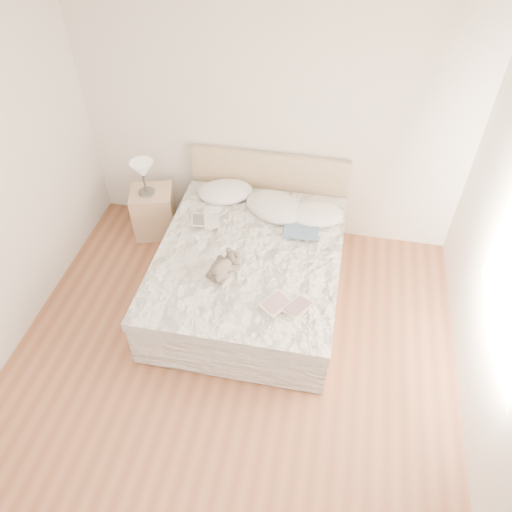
% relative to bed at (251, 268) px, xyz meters
% --- Properties ---
extents(floor, '(4.00, 4.50, 0.00)m').
position_rel_bed_xyz_m(floor, '(0.00, -1.19, -0.31)').
color(floor, brown).
rests_on(floor, ground).
extents(ceiling, '(4.00, 4.50, 0.00)m').
position_rel_bed_xyz_m(ceiling, '(0.00, -1.19, 2.39)').
color(ceiling, white).
rests_on(ceiling, ground).
extents(wall_back, '(4.00, 0.02, 2.70)m').
position_rel_bed_xyz_m(wall_back, '(0.00, 1.06, 1.04)').
color(wall_back, white).
rests_on(wall_back, ground).
extents(bed, '(1.72, 2.14, 1.00)m').
position_rel_bed_xyz_m(bed, '(0.00, 0.00, 0.00)').
color(bed, tan).
rests_on(bed, floor).
extents(nightstand, '(0.54, 0.51, 0.56)m').
position_rel_bed_xyz_m(nightstand, '(-1.26, 0.68, -0.03)').
color(nightstand, tan).
rests_on(nightstand, floor).
extents(table_lamp, '(0.31, 0.31, 0.39)m').
position_rel_bed_xyz_m(table_lamp, '(-1.29, 0.66, 0.54)').
color(table_lamp, '#45423D').
rests_on(table_lamp, nightstand).
extents(pillow_left, '(0.68, 0.58, 0.17)m').
position_rel_bed_xyz_m(pillow_left, '(-0.42, 0.74, 0.33)').
color(pillow_left, white).
rests_on(pillow_left, bed).
extents(pillow_middle, '(0.79, 0.70, 0.20)m').
position_rel_bed_xyz_m(pillow_middle, '(0.13, 0.59, 0.33)').
color(pillow_middle, silver).
rests_on(pillow_middle, bed).
extents(pillow_right, '(0.62, 0.48, 0.17)m').
position_rel_bed_xyz_m(pillow_right, '(0.56, 0.55, 0.33)').
color(pillow_right, white).
rests_on(pillow_right, bed).
extents(blouse, '(0.57, 0.60, 0.02)m').
position_rel_bed_xyz_m(blouse, '(0.44, 0.41, 0.32)').
color(blouse, '#354F66').
rests_on(blouse, bed).
extents(photo_book, '(0.34, 0.28, 0.02)m').
position_rel_bed_xyz_m(photo_book, '(-0.51, 0.24, 0.32)').
color(photo_book, silver).
rests_on(photo_book, bed).
extents(childrens_book, '(0.45, 0.42, 0.02)m').
position_rel_bed_xyz_m(childrens_book, '(0.45, -0.69, 0.32)').
color(childrens_book, beige).
rests_on(childrens_book, bed).
extents(teddy_bear, '(0.33, 0.38, 0.17)m').
position_rel_bed_xyz_m(teddy_bear, '(-0.18, -0.43, 0.34)').
color(teddy_bear, brown).
rests_on(teddy_bear, bed).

